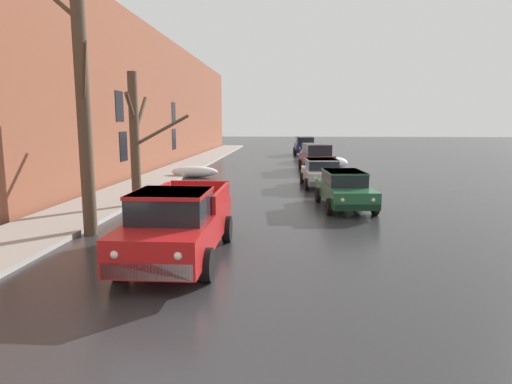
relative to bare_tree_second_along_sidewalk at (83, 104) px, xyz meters
The scene contains 12 objects.
left_sidewalk_slab 9.29m from the bare_tree_second_along_sidewalk, 100.95° to the left, with size 2.71×80.00×0.14m, color gray.
brick_townhouse_facade 9.11m from the bare_tree_second_along_sidewalk, 112.52° to the left, with size 0.63×80.00×9.48m.
snow_bank_mid_block_left 14.19m from the bare_tree_second_along_sidewalk, 89.19° to the left, with size 2.79×0.91×0.66m.
snow_bank_near_corner_right 21.89m from the bare_tree_second_along_sidewalk, 65.05° to the left, with size 1.95×1.44×0.83m.
bare_tree_second_along_sidewalk is the anchor object (origin of this frame).
bare_tree_mid_block 4.29m from the bare_tree_second_along_sidewalk, 89.01° to the left, with size 2.02×2.90×5.12m.
pickup_truck_red_approaching_near_lane 4.83m from the bare_tree_second_along_sidewalk, 34.10° to the right, with size 2.09×5.28×1.76m.
sedan_green_parked_kerbside_close 9.75m from the bare_tree_second_along_sidewalk, 30.64° to the left, with size 2.09×4.36×1.42m.
sedan_silver_parked_kerbside_mid 13.13m from the bare_tree_second_along_sidewalk, 53.92° to the left, with size 2.13×4.09×1.42m.
suv_maroon_parked_far_down_block 19.75m from the bare_tree_second_along_sidewalk, 66.69° to the left, with size 2.33×4.77×1.82m.
sedan_grey_queued_behind_truck 26.16m from the bare_tree_second_along_sidewalk, 72.23° to the left, with size 2.17×4.16×1.42m.
suv_darkblue_at_far_intersection 33.65m from the bare_tree_second_along_sidewalk, 77.09° to the left, with size 2.22×4.73×1.82m.
Camera 1 is at (0.96, -2.67, 3.27)m, focal length 31.11 mm.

